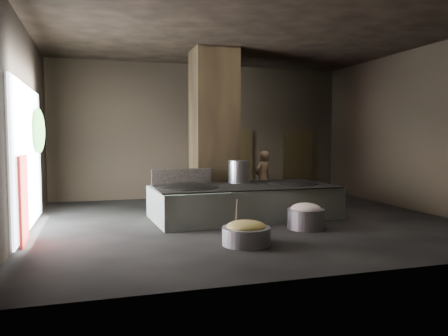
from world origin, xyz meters
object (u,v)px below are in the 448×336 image
object	(u,v)px
stock_pot	(239,172)
cook	(263,178)
veg_basin	(246,236)
wok_left	(188,191)
wok_right	(292,186)
hearth_platform	(244,202)
meat_basin	(306,219)

from	to	relation	value
stock_pot	cook	distance (m)	1.76
cook	veg_basin	bearing A→B (deg)	40.13
wok_left	wok_right	bearing A→B (deg)	2.05
hearth_platform	cook	size ratio (longest dim) A/B	2.79
wok_right	stock_pot	bearing A→B (deg)	158.96
wok_right	meat_basin	distance (m)	1.86
stock_pot	veg_basin	bearing A→B (deg)	-106.15
wok_right	wok_left	bearing A→B (deg)	-177.95
meat_basin	hearth_platform	bearing A→B (deg)	117.90
wok_right	veg_basin	distance (m)	3.57
veg_basin	wok_left	bearing A→B (deg)	102.17
stock_pot	meat_basin	bearing A→B (deg)	-69.40
wok_left	meat_basin	world-z (taller)	wok_left
cook	hearth_platform	bearing A→B (deg)	30.96
meat_basin	wok_left	bearing A→B (deg)	145.22
wok_left	veg_basin	world-z (taller)	wok_left
hearth_platform	stock_pot	xyz separation A→B (m)	(0.05, 0.55, 0.73)
stock_pot	cook	world-z (taller)	cook
wok_left	wok_right	distance (m)	2.80
wok_left	stock_pot	size ratio (longest dim) A/B	2.42
hearth_platform	wok_right	size ratio (longest dim) A/B	3.41
wok_right	cook	distance (m)	1.76
wok_right	veg_basin	world-z (taller)	wok_right
wok_left	wok_right	world-z (taller)	wok_left
stock_pot	meat_basin	world-z (taller)	stock_pot
cook	meat_basin	distance (m)	3.55
stock_pot	veg_basin	xyz separation A→B (m)	(-0.93, -3.23, -0.96)
hearth_platform	meat_basin	world-z (taller)	hearth_platform
cook	veg_basin	world-z (taller)	cook
veg_basin	meat_basin	xyz separation A→B (m)	(1.77, 1.00, 0.05)
wok_right	meat_basin	xyz separation A→B (m)	(-0.47, -1.72, -0.53)
cook	meat_basin	size ratio (longest dim) A/B	2.02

